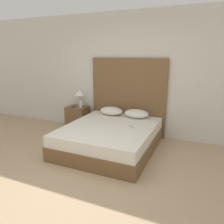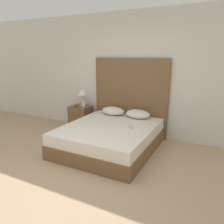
{
  "view_description": "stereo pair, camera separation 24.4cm",
  "coord_description": "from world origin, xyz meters",
  "px_view_note": "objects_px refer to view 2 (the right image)",
  "views": [
    {
      "loc": [
        1.58,
        -2.29,
        1.8
      ],
      "look_at": [
        -0.05,
        1.42,
        0.72
      ],
      "focal_mm": 35.0,
      "sensor_mm": 36.0,
      "label": 1
    },
    {
      "loc": [
        1.8,
        -2.19,
        1.8
      ],
      "look_at": [
        -0.05,
        1.42,
        0.72
      ],
      "focal_mm": 35.0,
      "sensor_mm": 36.0,
      "label": 2
    }
  ],
  "objects_px": {
    "bed": "(110,137)",
    "phone_on_nightstand": "(76,106)",
    "phone_on_bed": "(131,127)",
    "table_lamp": "(83,93)",
    "nightstand": "(81,117)"
  },
  "relations": [
    {
      "from": "phone_on_bed",
      "to": "table_lamp",
      "type": "height_order",
      "value": "table_lamp"
    },
    {
      "from": "phone_on_bed",
      "to": "table_lamp",
      "type": "bearing_deg",
      "value": 154.92
    },
    {
      "from": "phone_on_bed",
      "to": "table_lamp",
      "type": "relative_size",
      "value": 0.39
    },
    {
      "from": "bed",
      "to": "phone_on_bed",
      "type": "height_order",
      "value": "phone_on_bed"
    },
    {
      "from": "table_lamp",
      "to": "phone_on_nightstand",
      "type": "height_order",
      "value": "table_lamp"
    },
    {
      "from": "bed",
      "to": "phone_on_bed",
      "type": "bearing_deg",
      "value": 13.43
    },
    {
      "from": "phone_on_bed",
      "to": "phone_on_nightstand",
      "type": "xyz_separation_m",
      "value": [
        -1.65,
        0.55,
        0.1
      ]
    },
    {
      "from": "phone_on_bed",
      "to": "nightstand",
      "type": "xyz_separation_m",
      "value": [
        -1.61,
        0.66,
        -0.19
      ]
    },
    {
      "from": "bed",
      "to": "phone_on_nightstand",
      "type": "height_order",
      "value": "phone_on_nightstand"
    },
    {
      "from": "bed",
      "to": "nightstand",
      "type": "xyz_separation_m",
      "value": [
        -1.21,
        0.75,
        0.05
      ]
    },
    {
      "from": "table_lamp",
      "to": "nightstand",
      "type": "bearing_deg",
      "value": -110.69
    },
    {
      "from": "phone_on_bed",
      "to": "nightstand",
      "type": "relative_size",
      "value": 0.27
    },
    {
      "from": "bed",
      "to": "phone_on_bed",
      "type": "distance_m",
      "value": 0.48
    },
    {
      "from": "bed",
      "to": "table_lamp",
      "type": "distance_m",
      "value": 1.59
    },
    {
      "from": "bed",
      "to": "phone_on_nightstand",
      "type": "xyz_separation_m",
      "value": [
        -1.26,
        0.65,
        0.35
      ]
    }
  ]
}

